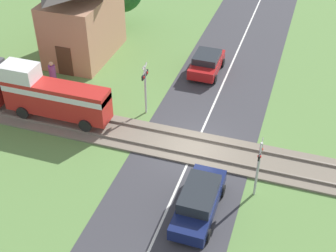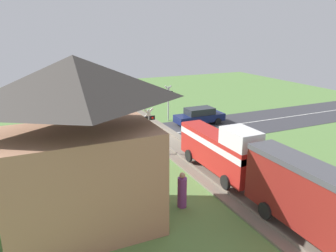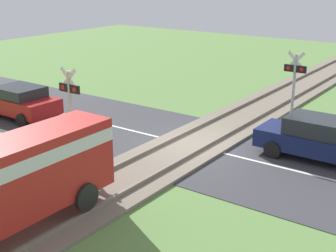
{
  "view_description": "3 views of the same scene",
  "coord_description": "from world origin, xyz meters",
  "px_view_note": "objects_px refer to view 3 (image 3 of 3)",
  "views": [
    {
      "loc": [
        -19.21,
        -4.8,
        16.44
      ],
      "look_at": [
        0.0,
        1.52,
        1.2
      ],
      "focal_mm": 50.0,
      "sensor_mm": 36.0,
      "label": 1
    },
    {
      "loc": [
        9.84,
        23.03,
        8.3
      ],
      "look_at": [
        0.0,
        1.52,
        1.2
      ],
      "focal_mm": 35.0,
      "sensor_mm": 36.0,
      "label": 2
    },
    {
      "loc": [
        -8.93,
        13.97,
        6.3
      ],
      "look_at": [
        0.0,
        1.52,
        1.2
      ],
      "focal_mm": 50.0,
      "sensor_mm": 36.0,
      "label": 3
    }
  ],
  "objects_px": {
    "crossing_signal_west_approach": "(294,81)",
    "car_near_crossing": "(323,139)",
    "car_far_side": "(21,101)",
    "crossing_signal_east_approach": "(70,103)"
  },
  "relations": [
    {
      "from": "car_far_side",
      "to": "crossing_signal_west_approach",
      "type": "relative_size",
      "value": 1.09
    },
    {
      "from": "car_near_crossing",
      "to": "car_far_side",
      "type": "height_order",
      "value": "car_near_crossing"
    },
    {
      "from": "crossing_signal_west_approach",
      "to": "car_far_side",
      "type": "bearing_deg",
      "value": 25.96
    },
    {
      "from": "car_far_side",
      "to": "crossing_signal_east_approach",
      "type": "bearing_deg",
      "value": 158.44
    },
    {
      "from": "car_near_crossing",
      "to": "crossing_signal_east_approach",
      "type": "relative_size",
      "value": 1.35
    },
    {
      "from": "crossing_signal_east_approach",
      "to": "car_near_crossing",
      "type": "bearing_deg",
      "value": -143.06
    },
    {
      "from": "crossing_signal_west_approach",
      "to": "crossing_signal_east_approach",
      "type": "distance_m",
      "value": 8.86
    },
    {
      "from": "car_near_crossing",
      "to": "crossing_signal_east_approach",
      "type": "distance_m",
      "value": 8.68
    },
    {
      "from": "crossing_signal_west_approach",
      "to": "car_near_crossing",
      "type": "bearing_deg",
      "value": 131.67
    },
    {
      "from": "car_far_side",
      "to": "crossing_signal_west_approach",
      "type": "xyz_separation_m",
      "value": [
        -10.59,
        -5.16,
        1.36
      ]
    }
  ]
}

